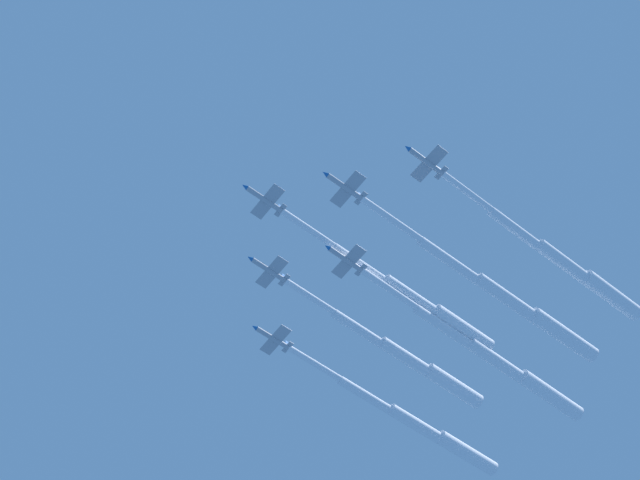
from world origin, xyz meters
TOP-DOWN VIEW (x-y plane):
  - jet_lead at (-25.29, -1.71)m, footprint 65.86×10.10m
  - jet_port_inner at (-41.47, 10.20)m, footprint 73.36×10.40m
  - jet_starboard_inner at (-33.42, -15.28)m, footprint 64.01×9.93m
  - jet_port_mid at (-50.06, -3.93)m, footprint 72.23×11.07m
  - jet_starboard_mid at (-47.20, 22.34)m, footprint 64.86×10.35m
  - jet_port_outer at (-46.26, -28.86)m, footprint 69.34×9.77m

SIDE VIEW (x-z plane):
  - jet_port_inner at x=-41.47m, z-range 154.62..158.37m
  - jet_port_mid at x=-50.06m, z-range 154.95..158.64m
  - jet_port_outer at x=-46.26m, z-range 156.49..160.22m
  - jet_lead at x=-25.29m, z-range 157.38..161.14m
  - jet_starboard_inner at x=-33.42m, z-range 157.51..161.25m
  - jet_starboard_mid at x=-47.20m, z-range 157.84..161.57m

